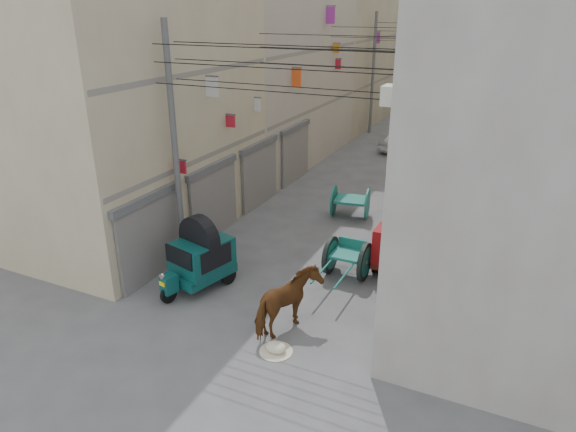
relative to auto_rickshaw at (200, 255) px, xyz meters
The scene contains 18 objects.
ground 5.52m from the auto_rickshaw, 66.42° to the right, with size 140.00×140.00×0.00m, color #47474A.
building_row_left 30.22m from the auto_rickshaw, 101.30° to the left, with size 8.00×62.00×14.00m.
building_row_right 31.35m from the auto_rickshaw, 70.78° to the left, with size 8.00×62.00×14.00m.
end_cap_building 61.31m from the auto_rickshaw, 87.97° to the left, with size 22.00×10.00×13.00m, color tan.
shutters_left 5.70m from the auto_rickshaw, 107.93° to the left, with size 0.18×14.40×2.88m.
signboards 16.99m from the auto_rickshaw, 82.63° to the left, with size 8.22×40.52×5.67m.
ac_units 9.03m from the auto_rickshaw, 24.89° to the left, with size 0.70×6.55×3.35m.
utility_poles 12.57m from the auto_rickshaw, 79.79° to the left, with size 7.40×22.20×8.00m.
overhead_cables 11.23m from the auto_rickshaw, 77.06° to the left, with size 7.40×22.52×1.12m.
auto_rickshaw is the anchor object (origin of this frame).
tonga_cart 4.75m from the auto_rickshaw, 33.11° to the left, with size 1.38×2.83×1.27m.
mini_truck 6.63m from the auto_rickshaw, 35.88° to the left, with size 1.37×3.01×1.69m.
second_cart 7.91m from the auto_rickshaw, 72.30° to the left, with size 1.68×1.54×1.32m.
feed_sack 4.30m from the auto_rickshaw, 29.22° to the right, with size 0.54×0.43×0.27m, color beige.
horse 3.69m from the auto_rickshaw, 16.74° to the right, with size 0.94×2.07×1.75m, color brown.
distant_car_white 19.21m from the auto_rickshaw, 84.71° to the left, with size 1.40×3.48×1.19m, color white.
distant_car_grey 23.92m from the auto_rickshaw, 78.56° to the left, with size 1.27×3.63×1.20m, color #555A58.
distant_car_green 37.30m from the auto_rickshaw, 89.21° to the left, with size 1.72×4.24×1.23m, color #1D563F.
Camera 1 is at (6.45, -6.87, 8.31)m, focal length 32.00 mm.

